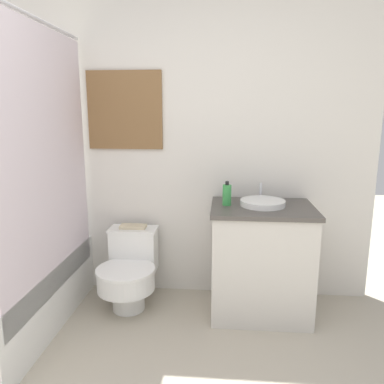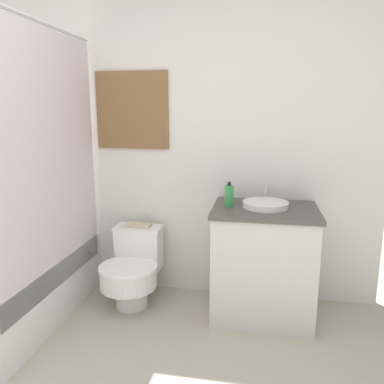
% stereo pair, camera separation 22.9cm
% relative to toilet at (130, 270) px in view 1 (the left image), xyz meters
% --- Properties ---
extents(wall_back, '(3.35, 0.07, 2.50)m').
position_rel_toilet_xyz_m(wall_back, '(0.15, 0.32, 0.97)').
color(wall_back, silver).
rests_on(wall_back, ground_plane).
extents(shower_area, '(0.63, 1.32, 1.98)m').
position_rel_toilet_xyz_m(shower_area, '(-0.69, -0.36, -0.00)').
color(shower_area, white).
rests_on(shower_area, ground_plane).
extents(toilet, '(0.43, 0.57, 0.57)m').
position_rel_toilet_xyz_m(toilet, '(0.00, 0.00, 0.00)').
color(toilet, white).
rests_on(toilet, ground_plane).
extents(vanity, '(0.72, 0.56, 0.80)m').
position_rel_toilet_xyz_m(vanity, '(0.97, 0.00, 0.12)').
color(vanity, beige).
rests_on(vanity, ground_plane).
extents(sink, '(0.32, 0.35, 0.13)m').
position_rel_toilet_xyz_m(sink, '(0.97, 0.03, 0.53)').
color(sink, white).
rests_on(sink, vanity).
extents(soap_bottle, '(0.06, 0.06, 0.17)m').
position_rel_toilet_xyz_m(soap_bottle, '(0.72, 0.02, 0.59)').
color(soap_bottle, green).
rests_on(soap_bottle, vanity).
extents(book_on_tank, '(0.20, 0.10, 0.02)m').
position_rel_toilet_xyz_m(book_on_tank, '(0.00, 0.15, 0.29)').
color(book_on_tank, beige).
rests_on(book_on_tank, toilet).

